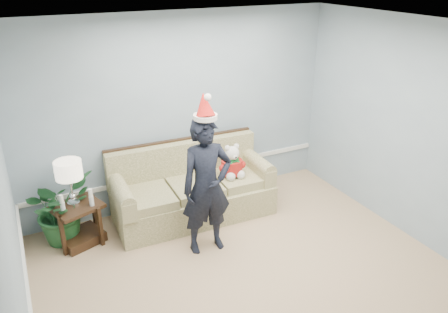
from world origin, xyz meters
TOP-DOWN VIEW (x-y plane):
  - room_shell at (0.00, 0.00)m, footprint 4.54×5.04m
  - wainscot_trim at (-1.18, 1.18)m, footprint 4.49×4.99m
  - sofa at (-0.05, 2.05)m, footprint 2.17×0.99m
  - side_table at (-1.58, 2.03)m, footprint 0.67×0.62m
  - table_lamp at (-1.60, 2.08)m, footprint 0.32×0.32m
  - candle_pair at (-1.57, 1.94)m, footprint 0.39×0.06m
  - houseplant at (-1.76, 2.20)m, footprint 1.06×1.05m
  - man at (-0.20, 1.22)m, footprint 0.64×0.44m
  - santa_hat at (-0.20, 1.24)m, footprint 0.29×0.32m
  - teddy_bear at (0.50, 1.90)m, footprint 0.30×0.34m

SIDE VIEW (x-z plane):
  - side_table at x=-1.58m, z-range -0.06..0.47m
  - sofa at x=-0.05m, z-range -0.15..0.86m
  - houseplant at x=-1.76m, z-range 0.00..0.89m
  - wainscot_trim at x=-1.18m, z-range 0.42..0.48m
  - candle_pair at x=-1.57m, z-range 0.53..0.75m
  - teddy_bear at x=0.50m, z-range 0.46..0.93m
  - man at x=-0.20m, z-range 0.00..1.69m
  - table_lamp at x=-1.60m, z-range 0.68..1.26m
  - room_shell at x=0.00m, z-range -0.02..2.72m
  - santa_hat at x=-0.20m, z-range 1.65..1.97m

